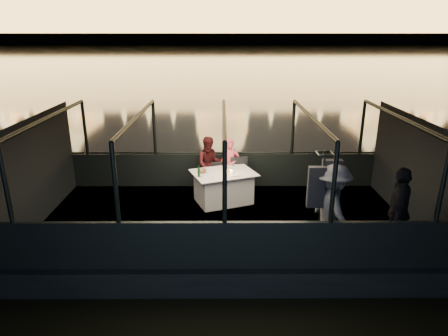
{
  "coord_description": "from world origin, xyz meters",
  "views": [
    {
      "loc": [
        -0.04,
        -8.11,
        4.46
      ],
      "look_at": [
        0.0,
        0.4,
        1.55
      ],
      "focal_mm": 32.0,
      "sensor_mm": 36.0,
      "label": 1
    }
  ],
  "objects_px": {
    "passenger_stripe": "(332,210)",
    "wine_bottle": "(199,171)",
    "coat_stand": "(320,207)",
    "chair_port_right": "(239,178)",
    "person_woman_coral": "(230,164)",
    "chair_port_left": "(218,178)",
    "person_man_maroon": "(210,163)",
    "passenger_dark": "(398,211)",
    "dining_table_central": "(224,187)"
  },
  "relations": [
    {
      "from": "person_woman_coral",
      "to": "dining_table_central",
      "type": "bearing_deg",
      "value": -96.93
    },
    {
      "from": "person_woman_coral",
      "to": "passenger_stripe",
      "type": "bearing_deg",
      "value": -53.19
    },
    {
      "from": "wine_bottle",
      "to": "chair_port_left",
      "type": "bearing_deg",
      "value": 59.17
    },
    {
      "from": "passenger_stripe",
      "to": "wine_bottle",
      "type": "relative_size",
      "value": 6.49
    },
    {
      "from": "chair_port_left",
      "to": "person_woman_coral",
      "type": "bearing_deg",
      "value": 31.3
    },
    {
      "from": "chair_port_right",
      "to": "wine_bottle",
      "type": "distance_m",
      "value": 1.31
    },
    {
      "from": "wine_bottle",
      "to": "passenger_stripe",
      "type": "bearing_deg",
      "value": -38.48
    },
    {
      "from": "coat_stand",
      "to": "passenger_dark",
      "type": "bearing_deg",
      "value": -4.63
    },
    {
      "from": "dining_table_central",
      "to": "person_man_maroon",
      "type": "relative_size",
      "value": 1.0
    },
    {
      "from": "passenger_dark",
      "to": "wine_bottle",
      "type": "height_order",
      "value": "passenger_dark"
    },
    {
      "from": "person_woman_coral",
      "to": "wine_bottle",
      "type": "height_order",
      "value": "person_woman_coral"
    },
    {
      "from": "coat_stand",
      "to": "passenger_stripe",
      "type": "height_order",
      "value": "coat_stand"
    },
    {
      "from": "person_man_maroon",
      "to": "passenger_stripe",
      "type": "relative_size",
      "value": 0.83
    },
    {
      "from": "passenger_dark",
      "to": "passenger_stripe",
      "type": "bearing_deg",
      "value": -65.36
    },
    {
      "from": "passenger_stripe",
      "to": "wine_bottle",
      "type": "bearing_deg",
      "value": 32.99
    },
    {
      "from": "person_woman_coral",
      "to": "wine_bottle",
      "type": "distance_m",
      "value": 1.27
    },
    {
      "from": "coat_stand",
      "to": "wine_bottle",
      "type": "relative_size",
      "value": 7.36
    },
    {
      "from": "chair_port_left",
      "to": "person_man_maroon",
      "type": "bearing_deg",
      "value": 116.17
    },
    {
      "from": "passenger_stripe",
      "to": "passenger_dark",
      "type": "height_order",
      "value": "passenger_stripe"
    },
    {
      "from": "person_man_maroon",
      "to": "wine_bottle",
      "type": "bearing_deg",
      "value": -108.2
    },
    {
      "from": "chair_port_left",
      "to": "wine_bottle",
      "type": "bearing_deg",
      "value": -132.12
    },
    {
      "from": "coat_stand",
      "to": "person_man_maroon",
      "type": "height_order",
      "value": "coat_stand"
    },
    {
      "from": "chair_port_left",
      "to": "wine_bottle",
      "type": "xyz_separation_m",
      "value": [
        -0.45,
        -0.75,
        0.47
      ]
    },
    {
      "from": "passenger_dark",
      "to": "chair_port_left",
      "type": "bearing_deg",
      "value": -102.96
    },
    {
      "from": "passenger_stripe",
      "to": "passenger_dark",
      "type": "relative_size",
      "value": 1.02
    },
    {
      "from": "coat_stand",
      "to": "wine_bottle",
      "type": "height_order",
      "value": "coat_stand"
    },
    {
      "from": "chair_port_left",
      "to": "person_man_maroon",
      "type": "distance_m",
      "value": 0.48
    },
    {
      "from": "dining_table_central",
      "to": "wine_bottle",
      "type": "xyz_separation_m",
      "value": [
        -0.57,
        -0.3,
        0.53
      ]
    },
    {
      "from": "coat_stand",
      "to": "wine_bottle",
      "type": "distance_m",
      "value": 3.09
    },
    {
      "from": "chair_port_left",
      "to": "passenger_dark",
      "type": "xyz_separation_m",
      "value": [
        3.32,
        -2.85,
        0.4
      ]
    },
    {
      "from": "chair_port_right",
      "to": "wine_bottle",
      "type": "relative_size",
      "value": 3.48
    },
    {
      "from": "chair_port_right",
      "to": "person_woman_coral",
      "type": "distance_m",
      "value": 0.47
    },
    {
      "from": "chair_port_right",
      "to": "passenger_dark",
      "type": "height_order",
      "value": "passenger_dark"
    },
    {
      "from": "person_man_maroon",
      "to": "passenger_stripe",
      "type": "height_order",
      "value": "passenger_stripe"
    },
    {
      "from": "person_woman_coral",
      "to": "person_man_maroon",
      "type": "relative_size",
      "value": 0.97
    },
    {
      "from": "wine_bottle",
      "to": "coat_stand",
      "type": "bearing_deg",
      "value": -40.08
    },
    {
      "from": "passenger_stripe",
      "to": "dining_table_central",
      "type": "bearing_deg",
      "value": 21.91
    },
    {
      "from": "chair_port_left",
      "to": "coat_stand",
      "type": "bearing_deg",
      "value": -66.26
    },
    {
      "from": "person_woman_coral",
      "to": "wine_bottle",
      "type": "xyz_separation_m",
      "value": [
        -0.74,
        -1.02,
        0.17
      ]
    },
    {
      "from": "chair_port_right",
      "to": "coat_stand",
      "type": "relative_size",
      "value": 0.47
    },
    {
      "from": "chair_port_right",
      "to": "person_man_maroon",
      "type": "relative_size",
      "value": 0.65
    },
    {
      "from": "chair_port_right",
      "to": "passenger_dark",
      "type": "bearing_deg",
      "value": -55.73
    },
    {
      "from": "dining_table_central",
      "to": "chair_port_left",
      "type": "xyz_separation_m",
      "value": [
        -0.13,
        0.45,
        0.06
      ]
    },
    {
      "from": "coat_stand",
      "to": "person_woman_coral",
      "type": "distance_m",
      "value": 3.42
    },
    {
      "from": "dining_table_central",
      "to": "passenger_stripe",
      "type": "distance_m",
      "value": 3.1
    },
    {
      "from": "chair_port_left",
      "to": "passenger_stripe",
      "type": "distance_m",
      "value": 3.52
    },
    {
      "from": "chair_port_right",
      "to": "person_woman_coral",
      "type": "height_order",
      "value": "person_woman_coral"
    },
    {
      "from": "coat_stand",
      "to": "passenger_stripe",
      "type": "xyz_separation_m",
      "value": [
        0.2,
        -0.05,
        -0.05
      ]
    },
    {
      "from": "dining_table_central",
      "to": "wine_bottle",
      "type": "relative_size",
      "value": 5.38
    },
    {
      "from": "person_woman_coral",
      "to": "coat_stand",
      "type": "bearing_deg",
      "value": -55.67
    }
  ]
}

